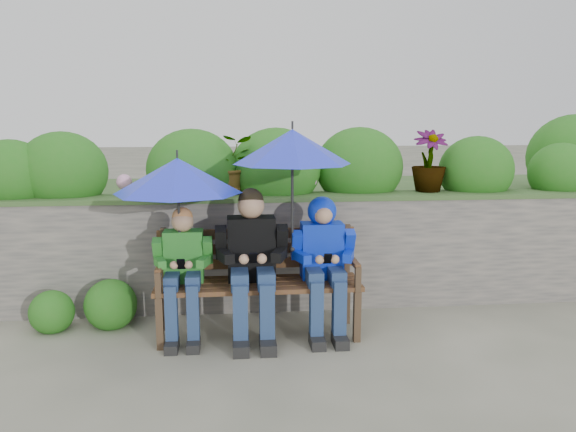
{
  "coord_description": "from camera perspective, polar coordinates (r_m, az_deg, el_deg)",
  "views": [
    {
      "loc": [
        -0.44,
        -4.23,
        1.71
      ],
      "look_at": [
        0.0,
        0.1,
        0.95
      ],
      "focal_mm": 35.0,
      "sensor_mm": 36.0,
      "label": 1
    }
  ],
  "objects": [
    {
      "name": "park_bench",
      "position": [
        4.5,
        -3.06,
        -5.95
      ],
      "size": [
        1.6,
        0.47,
        0.85
      ],
      "color": "#443222",
      "rests_on": "ground"
    },
    {
      "name": "boy_left",
      "position": [
        4.42,
        -10.61,
        -5.07
      ],
      "size": [
        0.45,
        0.53,
        1.03
      ],
      "color": "#298625",
      "rests_on": "ground"
    },
    {
      "name": "boy_middle",
      "position": [
        4.38,
        -3.68,
        -4.27
      ],
      "size": [
        0.56,
        0.65,
        1.17
      ],
      "color": "black",
      "rests_on": "ground"
    },
    {
      "name": "umbrella_left",
      "position": [
        4.33,
        -11.14,
        4.03
      ],
      "size": [
        0.97,
        0.97,
        0.82
      ],
      "color": "#2031E4",
      "rests_on": "ground"
    },
    {
      "name": "garden_backdrop",
      "position": [
        5.96,
        -1.75,
        -0.62
      ],
      "size": [
        8.0,
        2.83,
        1.79
      ],
      "color": "#5C5956",
      "rests_on": "ground"
    },
    {
      "name": "ground",
      "position": [
        4.59,
        0.13,
        -11.99
      ],
      "size": [
        60.0,
        60.0,
        0.0
      ],
      "primitive_type": "plane",
      "color": "#616353",
      "rests_on": "ground"
    },
    {
      "name": "boy_right",
      "position": [
        4.45,
        3.62,
        -3.91
      ],
      "size": [
        0.5,
        0.61,
        1.1
      ],
      "color": "#0025BB",
      "rests_on": "ground"
    },
    {
      "name": "umbrella_right",
      "position": [
        4.3,
        0.45,
        7.04
      ],
      "size": [
        0.91,
        0.91,
        1.01
      ],
      "color": "#2031E4",
      "rests_on": "ground"
    }
  ]
}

